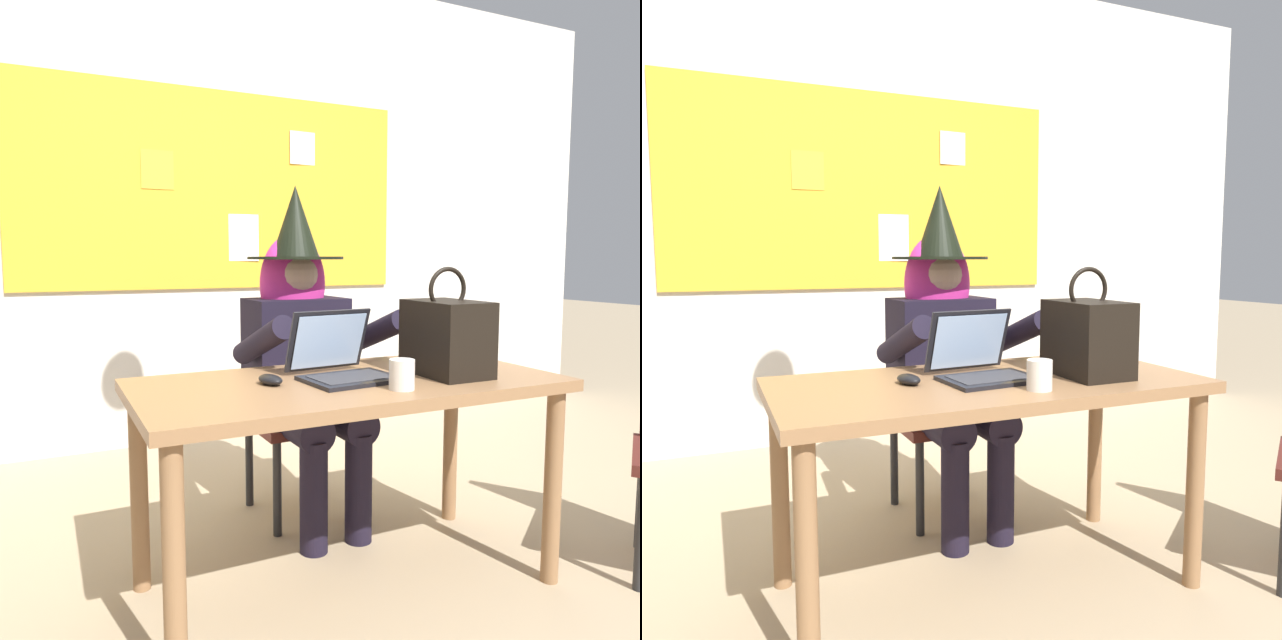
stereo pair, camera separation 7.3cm
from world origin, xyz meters
TOP-DOWN VIEW (x-y plane):
  - ground_plane at (0.00, 0.00)m, footprint 24.00×24.00m
  - wall_back_bulletin at (-0.00, 1.93)m, footprint 5.93×2.12m
  - desk_main at (-0.10, -0.00)m, footprint 1.43×0.69m
  - chair_at_desk at (-0.02, 0.70)m, footprint 0.43×0.43m
  - person_costumed at (-0.01, 0.58)m, footprint 0.60×0.68m
  - laptop at (-0.11, 0.03)m, footprint 0.33×0.33m
  - computer_mouse at (-0.37, 0.03)m, footprint 0.09×0.12m
  - handbag at (0.25, -0.07)m, footprint 0.20×0.30m
  - coffee_mug at (-0.02, -0.21)m, footprint 0.08×0.08m

SIDE VIEW (x-z plane):
  - ground_plane at x=0.00m, z-range 0.00..0.00m
  - chair_at_desk at x=-0.02m, z-range 0.05..0.94m
  - desk_main at x=-0.10m, z-range 0.27..1.00m
  - computer_mouse at x=-0.37m, z-range 0.73..0.76m
  - coffee_mug at x=-0.02m, z-range 0.73..0.83m
  - laptop at x=-0.11m, z-range 0.67..0.90m
  - person_costumed at x=-0.01m, z-range 0.06..1.51m
  - handbag at x=0.25m, z-range 0.68..1.05m
  - wall_back_bulletin at x=0.00m, z-range 0.01..2.96m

